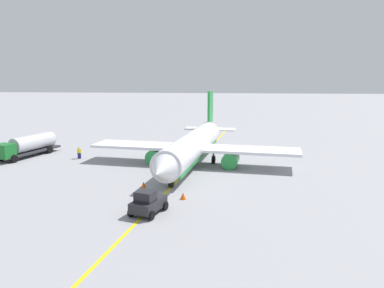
{
  "coord_description": "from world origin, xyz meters",
  "views": [
    {
      "loc": [
        49.56,
        4.56,
        12.22
      ],
      "look_at": [
        0.0,
        0.0,
        3.0
      ],
      "focal_mm": 35.31,
      "sensor_mm": 36.0,
      "label": 1
    }
  ],
  "objects_px": {
    "fuel_tanker": "(28,145)",
    "safety_cone_nose": "(183,196)",
    "airplane": "(193,146)",
    "refueling_worker": "(79,153)",
    "safety_cone_wingtip": "(144,185)",
    "pushback_tug": "(148,203)"
  },
  "relations": [
    {
      "from": "airplane",
      "to": "safety_cone_nose",
      "type": "height_order",
      "value": "airplane"
    },
    {
      "from": "pushback_tug",
      "to": "safety_cone_nose",
      "type": "relative_size",
      "value": 5.78
    },
    {
      "from": "airplane",
      "to": "refueling_worker",
      "type": "height_order",
      "value": "airplane"
    },
    {
      "from": "safety_cone_wingtip",
      "to": "safety_cone_nose",
      "type": "bearing_deg",
      "value": 53.49
    },
    {
      "from": "fuel_tanker",
      "to": "safety_cone_wingtip",
      "type": "xyz_separation_m",
      "value": [
        14.03,
        20.69,
        -1.41
      ]
    },
    {
      "from": "fuel_tanker",
      "to": "safety_cone_nose",
      "type": "height_order",
      "value": "fuel_tanker"
    },
    {
      "from": "safety_cone_nose",
      "to": "safety_cone_wingtip",
      "type": "relative_size",
      "value": 1.08
    },
    {
      "from": "fuel_tanker",
      "to": "pushback_tug",
      "type": "distance_m",
      "value": 31.54
    },
    {
      "from": "fuel_tanker",
      "to": "refueling_worker",
      "type": "bearing_deg",
      "value": 85.35
    },
    {
      "from": "refueling_worker",
      "to": "airplane",
      "type": "bearing_deg",
      "value": 81.85
    },
    {
      "from": "fuel_tanker",
      "to": "safety_cone_wingtip",
      "type": "distance_m",
      "value": 25.04
    },
    {
      "from": "fuel_tanker",
      "to": "pushback_tug",
      "type": "xyz_separation_m",
      "value": [
        21.77,
        22.8,
        -0.72
      ]
    },
    {
      "from": "airplane",
      "to": "pushback_tug",
      "type": "relative_size",
      "value": 7.9
    },
    {
      "from": "airplane",
      "to": "pushback_tug",
      "type": "bearing_deg",
      "value": -7.14
    },
    {
      "from": "airplane",
      "to": "fuel_tanker",
      "type": "xyz_separation_m",
      "value": [
        -3.1,
        -25.14,
        -0.84
      ]
    },
    {
      "from": "airplane",
      "to": "fuel_tanker",
      "type": "relative_size",
      "value": 2.87
    },
    {
      "from": "safety_cone_nose",
      "to": "fuel_tanker",
      "type": "bearing_deg",
      "value": -124.6
    },
    {
      "from": "fuel_tanker",
      "to": "safety_cone_nose",
      "type": "distance_m",
      "value": 30.98
    },
    {
      "from": "airplane",
      "to": "pushback_tug",
      "type": "height_order",
      "value": "airplane"
    },
    {
      "from": "fuel_tanker",
      "to": "refueling_worker",
      "type": "distance_m",
      "value": 8.21
    },
    {
      "from": "airplane",
      "to": "safety_cone_wingtip",
      "type": "xyz_separation_m",
      "value": [
        10.93,
        -4.45,
        -2.25
      ]
    },
    {
      "from": "airplane",
      "to": "fuel_tanker",
      "type": "height_order",
      "value": "airplane"
    }
  ]
}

